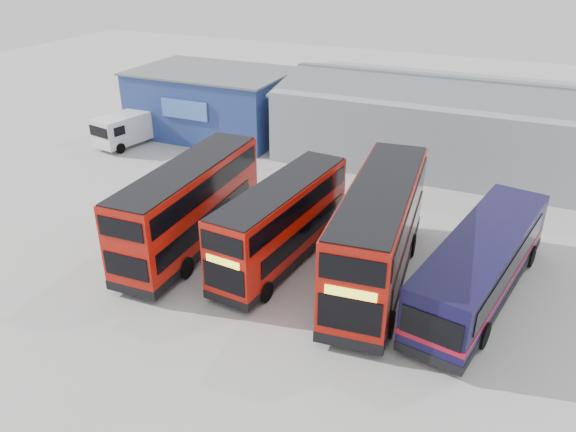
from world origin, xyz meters
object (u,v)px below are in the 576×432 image
Objects in this scene: double_decker_centre at (282,224)px; double_decker_right at (378,235)px; office_block at (213,102)px; single_decker_blue at (481,267)px; maintenance_shed at (501,129)px; panel_van at (129,127)px; double_decker_left at (190,208)px.

double_decker_centre is 0.85× the size of double_decker_right.
office_block is at bearing 133.14° from double_decker_right.
single_decker_blue is at bearing 9.94° from double_decker_centre.
maintenance_shed is 17.69m from single_decker_blue.
double_decker_centre is 1.69× the size of panel_van.
double_decker_left reaches higher than panel_van.
maintenance_shed is 18.50m from double_decker_right.
maintenance_shed is 27.54m from panel_van.
single_decker_blue is at bearing 0.82° from double_decker_right.
double_decker_right reaches higher than panel_van.
double_decker_right reaches higher than double_decker_left.
panel_van is at bearing -43.43° from double_decker_left.
office_block reaches higher than double_decker_centre.
office_block is 22.09m from maintenance_shed.
double_decker_right is 4.69m from single_decker_blue.
single_decker_blue is at bearing -176.54° from double_decker_left.
double_decker_right is at bearing 16.99° from single_decker_blue.
double_decker_left is 9.64m from double_decker_right.
maintenance_shed reaches higher than double_decker_left.
double_decker_centre reaches higher than single_decker_blue.
double_decker_centre reaches higher than panel_van.
double_decker_left is 1.09× the size of double_decker_centre.
double_decker_right is at bearing 8.09° from double_decker_centre.
office_block is 19.15m from double_decker_left.
single_decker_blue is (23.02, -15.62, -1.00)m from office_block.
double_decker_left is 4.89m from double_decker_centre.
maintenance_shed is 3.06× the size of double_decker_centre.
single_decker_blue is at bearing -34.17° from office_block.
double_decker_centre is at bearing -174.77° from double_decker_left.
office_block is 2.09× the size of panel_van.
double_decker_left reaches higher than double_decker_centre.
double_decker_right is at bearing -101.12° from maintenance_shed.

